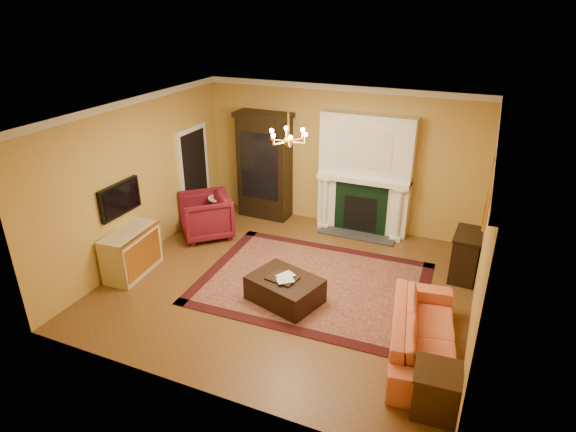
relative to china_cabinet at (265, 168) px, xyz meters
The scene contains 26 objects.
floor 3.19m from the china_cabinet, 56.82° to the right, with size 6.00×5.50×0.02m, color brown.
ceiling 3.52m from the china_cabinet, 56.82° to the right, with size 6.00×5.50×0.02m, color silver.
wall_back 1.69m from the china_cabinet, ahead, with size 6.00×0.02×3.00m, color #C69247.
wall_front 5.51m from the china_cabinet, 72.77° to the right, with size 6.00×0.02×3.00m, color #C69247.
wall_left 2.87m from the china_cabinet, 119.03° to the right, with size 0.02×5.50×3.00m, color #C69247.
wall_right 5.28m from the china_cabinet, 28.23° to the right, with size 0.02×5.50×3.00m, color #C69247.
fireplace 2.23m from the china_cabinet, ahead, with size 1.90×0.70×2.50m.
crown_molding 2.88m from the china_cabinet, 43.29° to the right, with size 6.00×5.50×0.12m.
doorway 1.55m from the china_cabinet, 149.22° to the right, with size 0.08×1.05×2.10m.
tv_panel 3.37m from the china_cabinet, 113.10° to the right, with size 0.09×0.95×0.58m.
gilt_mirror 4.75m from the china_cabinet, 13.34° to the right, with size 0.06×0.76×1.05m.
chandelier 3.32m from the china_cabinet, 56.82° to the right, with size 0.63×0.55×0.53m.
oriental_rug 3.27m from the china_cabinet, 48.88° to the right, with size 3.86×2.89×0.02m, color #480F15.
china_cabinet is the anchor object (origin of this frame).
wingback_armchair 1.71m from the china_cabinet, 115.01° to the right, with size 0.97×0.91×1.00m, color maroon.
pedestal_table 1.41m from the china_cabinet, 117.50° to the right, with size 0.42×0.42×0.75m.
commode 3.50m from the china_cabinet, 108.78° to the right, with size 0.53×1.11×0.83m, color beige.
coral_sofa 5.34m from the china_cabinet, 40.05° to the right, with size 2.23×0.65×0.87m, color #E36948.
end_table 6.26m from the china_cabinet, 45.46° to the right, with size 0.51×0.51×0.59m, color #341D0E.
console_table 4.59m from the china_cabinet, 13.58° to the right, with size 0.43×0.75×0.83m, color black.
leather_ottoman 3.60m from the china_cabinet, 59.23° to the right, with size 1.11×0.81×0.41m, color black.
ottoman_tray 3.56m from the china_cabinet, 59.88° to the right, with size 0.47×0.36×0.03m, color black.
book_a 3.43m from the china_cabinet, 59.90° to the right, with size 0.20×0.03×0.28m, color gray.
book_b 3.56m from the china_cabinet, 59.57° to the right, with size 0.19×0.02×0.27m, color gray.
topiary_left 1.68m from the china_cabinet, ahead, with size 0.16×0.16×0.42m.
topiary_right 2.76m from the china_cabinet, ahead, with size 0.15×0.15×0.40m.
Camera 1 is at (2.81, -6.59, 4.55)m, focal length 30.00 mm.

